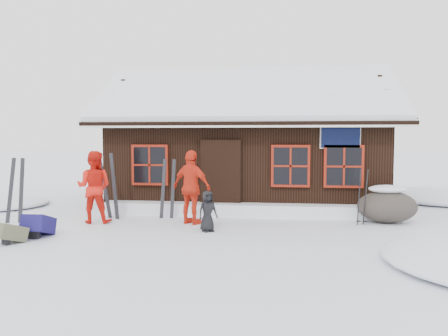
{
  "coord_description": "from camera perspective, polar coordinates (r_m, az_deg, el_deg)",
  "views": [
    {
      "loc": [
        2.44,
        -9.42,
        2.12
      ],
      "look_at": [
        1.03,
        2.16,
        1.3
      ],
      "focal_mm": 35.0,
      "sensor_mm": 36.0,
      "label": 1
    }
  ],
  "objects": [
    {
      "name": "backpack_olive",
      "position": [
        9.83,
        -26.14,
        -7.97
      ],
      "size": [
        0.62,
        0.67,
        0.29
      ],
      "primitive_type": "cube",
      "rotation": [
        0.0,
        0.0,
        -0.5
      ],
      "color": "#50513A",
      "rests_on": "ground"
    },
    {
      "name": "skier_crouched",
      "position": [
        9.87,
        -2.15,
        -5.66
      ],
      "size": [
        0.54,
        0.5,
        0.92
      ],
      "primitive_type": "imported",
      "rotation": [
        0.0,
        0.0,
        0.63
      ],
      "color": "black",
      "rests_on": "ground"
    },
    {
      "name": "boulder",
      "position": [
        11.62,
        20.52,
        -4.6
      ],
      "size": [
        1.45,
        1.09,
        0.84
      ],
      "color": "#443C36",
      "rests_on": "ground"
    },
    {
      "name": "mountain_hut",
      "position": [
        14.45,
        3.23,
        1.85
      ],
      "size": [
        8.9,
        6.09,
        4.42
      ],
      "color": "black",
      "rests_on": "ground"
    },
    {
      "name": "ski_poles",
      "position": [
        11.11,
        17.61,
        -3.72
      ],
      "size": [
        0.25,
        0.12,
        1.4
      ],
      "color": "black",
      "rests_on": "ground"
    },
    {
      "name": "ground",
      "position": [
        9.96,
        -7.47,
        -8.3
      ],
      "size": [
        120.0,
        120.0,
        0.0
      ],
      "primitive_type": "plane",
      "color": "white",
      "rests_on": "ground"
    },
    {
      "name": "snow_mounds",
      "position": [
        11.51,
        2.93,
        -6.6
      ],
      "size": [
        20.6,
        13.2,
        0.48
      ],
      "color": "white",
      "rests_on": "ground"
    },
    {
      "name": "skier_orange_right",
      "position": [
        10.67,
        -4.25,
        -2.52
      ],
      "size": [
        1.15,
        0.85,
        1.81
      ],
      "primitive_type": "imported",
      "rotation": [
        0.0,
        0.0,
        2.7
      ],
      "color": "red",
      "rests_on": "ground"
    },
    {
      "name": "backpack_blue",
      "position": [
        10.18,
        -23.07,
        -7.31
      ],
      "size": [
        0.51,
        0.67,
        0.35
      ],
      "primitive_type": "cube",
      "rotation": [
        0.0,
        0.0,
        0.04
      ],
      "color": "#17124F",
      "rests_on": "ground"
    },
    {
      "name": "ski_pair_left",
      "position": [
        11.95,
        -25.53,
        -2.78
      ],
      "size": [
        0.55,
        0.13,
        1.67
      ],
      "rotation": [
        0.0,
        0.0,
        0.04
      ],
      "color": "black",
      "rests_on": "ground"
    },
    {
      "name": "ski_pair_mid",
      "position": [
        11.8,
        -14.74,
        -2.35
      ],
      "size": [
        0.63,
        0.23,
        1.77
      ],
      "rotation": [
        0.0,
        0.0,
        -0.2
      ],
      "color": "black",
      "rests_on": "ground"
    },
    {
      "name": "ski_pair_right",
      "position": [
        11.51,
        -7.33,
        -2.84
      ],
      "size": [
        0.46,
        0.09,
        1.61
      ],
      "rotation": [
        0.0,
        0.0,
        -0.04
      ],
      "color": "black",
      "rests_on": "ground"
    },
    {
      "name": "skier_orange_left",
      "position": [
        11.29,
        -16.61,
        -2.38
      ],
      "size": [
        0.93,
        0.76,
        1.79
      ],
      "primitive_type": "imported",
      "rotation": [
        0.0,
        0.0,
        3.24
      ],
      "color": "red",
      "rests_on": "ground"
    },
    {
      "name": "snow_drift",
      "position": [
        11.87,
        2.33,
        -5.41
      ],
      "size": [
        7.6,
        0.6,
        0.35
      ],
      "primitive_type": "cube",
      "color": "white",
      "rests_on": "ground"
    }
  ]
}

